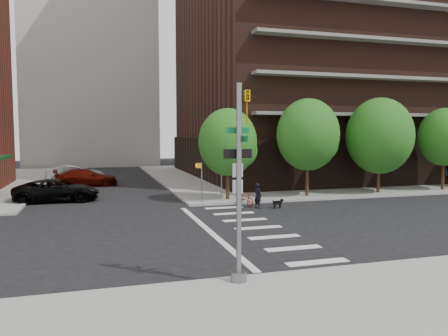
% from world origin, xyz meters
% --- Properties ---
extents(ground, '(120.00, 120.00, 0.00)m').
position_xyz_m(ground, '(0.00, 0.00, 0.00)').
color(ground, black).
rests_on(ground, ground).
extents(sidewalk_ne, '(39.00, 33.00, 0.15)m').
position_xyz_m(sidewalk_ne, '(20.50, 23.50, 0.07)').
color(sidewalk_ne, gray).
rests_on(sidewalk_ne, ground).
extents(crosswalk, '(3.85, 13.00, 0.01)m').
position_xyz_m(crosswalk, '(2.21, -0.00, 0.01)').
color(crosswalk, silver).
rests_on(crosswalk, ground).
extents(tree_a, '(4.00, 4.00, 5.90)m').
position_xyz_m(tree_a, '(4.00, 8.50, 4.04)').
color(tree_a, '#301E11').
rests_on(tree_a, sidewalk_ne).
extents(tree_b, '(4.50, 4.50, 6.65)m').
position_xyz_m(tree_b, '(10.00, 8.50, 4.54)').
color(tree_b, '#301E11').
rests_on(tree_b, sidewalk_ne).
extents(tree_c, '(5.00, 5.00, 6.80)m').
position_xyz_m(tree_c, '(16.00, 8.50, 4.45)').
color(tree_c, '#301E11').
rests_on(tree_c, sidewalk_ne).
extents(tree_d, '(4.00, 4.00, 6.20)m').
position_xyz_m(tree_d, '(22.00, 8.50, 4.34)').
color(tree_d, '#301E11').
rests_on(tree_d, sidewalk_ne).
extents(traffic_signal, '(0.90, 0.75, 6.00)m').
position_xyz_m(traffic_signal, '(-0.47, -7.49, 2.70)').
color(traffic_signal, slate).
rests_on(traffic_signal, sidewalk_s).
extents(pedestrian_signal, '(2.18, 0.67, 2.60)m').
position_xyz_m(pedestrian_signal, '(2.32, 7.92, 1.85)').
color(pedestrian_signal, slate).
rests_on(pedestrian_signal, sidewalk_ne).
extents(parked_car_black, '(2.57, 5.56, 1.55)m').
position_xyz_m(parked_car_black, '(-7.22, 11.59, 0.77)').
color(parked_car_black, black).
rests_on(parked_car_black, ground).
extents(parked_car_maroon, '(2.54, 5.48, 1.55)m').
position_xyz_m(parked_car_maroon, '(-5.50, 19.96, 0.78)').
color(parked_car_maroon, '#440904').
rests_on(parked_car_maroon, ground).
extents(parked_car_silver, '(2.14, 5.25, 1.69)m').
position_xyz_m(parked_car_silver, '(-6.49, 22.94, 0.85)').
color(parked_car_silver, '#A4A8AB').
rests_on(parked_car_silver, ground).
extents(scooter, '(1.13, 1.85, 0.92)m').
position_xyz_m(scooter, '(4.55, 6.50, 0.46)').
color(scooter, maroon).
rests_on(scooter, ground).
extents(dog_walker, '(0.68, 0.58, 1.58)m').
position_xyz_m(dog_walker, '(4.96, 5.26, 0.79)').
color(dog_walker, black).
rests_on(dog_walker, ground).
extents(dog, '(0.66, 0.19, 0.57)m').
position_xyz_m(dog, '(6.17, 4.91, 0.36)').
color(dog, black).
rests_on(dog, ground).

